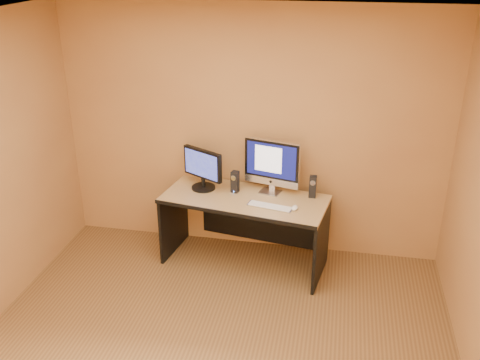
# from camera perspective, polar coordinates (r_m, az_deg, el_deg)

# --- Properties ---
(walls) EXTENTS (4.00, 4.00, 2.60)m
(walls) POSITION_cam_1_polar(r_m,az_deg,el_deg) (3.73, -4.10, -4.79)
(walls) COLOR #A97A44
(walls) RESTS_ON ground
(ceiling) EXTENTS (4.00, 4.00, 0.00)m
(ceiling) POSITION_cam_1_polar(r_m,az_deg,el_deg) (3.30, -4.79, 15.38)
(ceiling) COLOR white
(ceiling) RESTS_ON walls
(desk) EXTENTS (1.72, 0.96, 0.76)m
(desk) POSITION_cam_1_polar(r_m,az_deg,el_deg) (5.52, 0.48, -5.43)
(desk) COLOR tan
(desk) RESTS_ON ground
(imac) EXTENTS (0.62, 0.35, 0.56)m
(imac) POSITION_cam_1_polar(r_m,az_deg,el_deg) (5.35, 3.30, 1.40)
(imac) COLOR silver
(imac) RESTS_ON desk
(second_monitor) EXTENTS (0.55, 0.45, 0.43)m
(second_monitor) POSITION_cam_1_polar(r_m,az_deg,el_deg) (5.47, -3.98, 1.14)
(second_monitor) COLOR black
(second_monitor) RESTS_ON desk
(speaker_left) EXTENTS (0.08, 0.09, 0.22)m
(speaker_left) POSITION_cam_1_polar(r_m,az_deg,el_deg) (5.42, -0.53, -0.19)
(speaker_left) COLOR black
(speaker_left) RESTS_ON desk
(speaker_right) EXTENTS (0.07, 0.07, 0.22)m
(speaker_right) POSITION_cam_1_polar(r_m,az_deg,el_deg) (5.36, 7.77, -0.70)
(speaker_right) COLOR black
(speaker_right) RESTS_ON desk
(keyboard) EXTENTS (0.45, 0.20, 0.02)m
(keyboard) POSITION_cam_1_polar(r_m,az_deg,el_deg) (5.16, 3.21, -2.83)
(keyboard) COLOR silver
(keyboard) RESTS_ON desk
(mouse) EXTENTS (0.07, 0.11, 0.04)m
(mouse) POSITION_cam_1_polar(r_m,az_deg,el_deg) (5.13, 5.85, -2.96)
(mouse) COLOR white
(mouse) RESTS_ON desk
(cable_a) EXTENTS (0.08, 0.22, 0.01)m
(cable_a) POSITION_cam_1_polar(r_m,az_deg,el_deg) (5.56, 3.72, -0.83)
(cable_a) COLOR black
(cable_a) RESTS_ON desk
(cable_b) EXTENTS (0.14, 0.13, 0.01)m
(cable_b) POSITION_cam_1_polar(r_m,az_deg,el_deg) (5.59, 3.33, -0.65)
(cable_b) COLOR black
(cable_b) RESTS_ON desk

